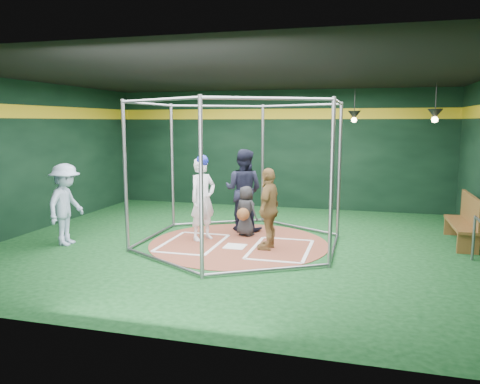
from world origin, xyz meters
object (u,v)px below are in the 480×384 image
(visitor_leopard, at_px, (269,209))
(umpire, at_px, (243,190))
(dugout_bench, at_px, (466,219))
(batter_figure, at_px, (203,198))

(visitor_leopard, bearing_deg, umpire, -141.54)
(visitor_leopard, bearing_deg, dugout_bench, 117.11)
(batter_figure, height_order, visitor_leopard, batter_figure)
(batter_figure, xyz_separation_m, visitor_leopard, (1.54, -0.36, -0.10))
(visitor_leopard, distance_m, umpire, 1.74)
(batter_figure, relative_size, umpire, 0.97)
(visitor_leopard, bearing_deg, batter_figure, -96.53)
(batter_figure, distance_m, umpire, 1.28)
(umpire, bearing_deg, dugout_bench, -173.25)
(batter_figure, distance_m, visitor_leopard, 1.58)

